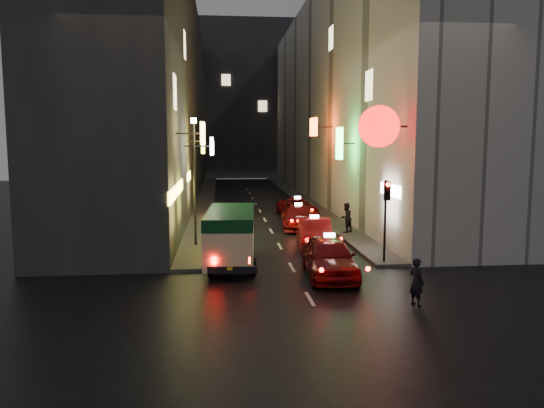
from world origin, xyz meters
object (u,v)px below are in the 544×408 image
object	(u,v)px
minibus	(231,231)
pedestrian_crossing	(417,279)
traffic_light	(386,203)
taxi_near	(329,254)
lamp_post	(195,173)

from	to	relation	value
minibus	pedestrian_crossing	world-z (taller)	minibus
minibus	pedestrian_crossing	size ratio (longest dim) A/B	3.21
minibus	traffic_light	xyz separation A→B (m)	(6.54, -0.61, 1.19)
taxi_near	traffic_light	world-z (taller)	traffic_light
taxi_near	lamp_post	distance (m)	8.70
minibus	traffic_light	distance (m)	6.67
minibus	traffic_light	bearing A→B (deg)	-5.30
taxi_near	lamp_post	size ratio (longest dim) A/B	0.93
traffic_light	lamp_post	size ratio (longest dim) A/B	0.56
taxi_near	lamp_post	world-z (taller)	lamp_post
traffic_light	taxi_near	bearing A→B (deg)	-149.17
pedestrian_crossing	lamp_post	world-z (taller)	lamp_post
minibus	pedestrian_crossing	bearing A→B (deg)	-46.16
taxi_near	pedestrian_crossing	world-z (taller)	taxi_near
minibus	taxi_near	bearing A→B (deg)	-30.91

